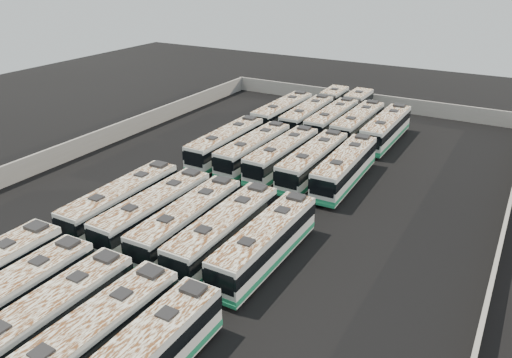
# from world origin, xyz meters

# --- Properties ---
(ground) EXTENTS (140.00, 140.00, 0.00)m
(ground) POSITION_xyz_m (0.00, 0.00, 0.00)
(ground) COLOR black
(ground) RESTS_ON ground
(perimeter_wall) EXTENTS (45.20, 73.20, 2.20)m
(perimeter_wall) POSITION_xyz_m (0.00, 0.00, 1.10)
(perimeter_wall) COLOR gray
(perimeter_wall) RESTS_ON ground
(bus_front_left) EXTENTS (2.76, 12.27, 3.45)m
(bus_front_left) POSITION_xyz_m (-3.39, -22.74, 1.76)
(bus_front_left) COLOR beige
(bus_front_left) RESTS_ON ground
(bus_front_center) EXTENTS (2.60, 12.27, 3.46)m
(bus_front_center) POSITION_xyz_m (0.13, -22.75, 1.77)
(bus_front_center) COLOR beige
(bus_front_center) RESTS_ON ground
(bus_front_right) EXTENTS (2.91, 12.60, 3.54)m
(bus_front_right) POSITION_xyz_m (3.70, -22.81, 1.81)
(bus_front_right) COLOR beige
(bus_front_right) RESTS_ON ground
(bus_midfront_far_left) EXTENTS (2.83, 12.50, 3.51)m
(bus_midfront_far_left) POSITION_xyz_m (-7.02, -8.94, 1.80)
(bus_midfront_far_left) COLOR beige
(bus_midfront_far_left) RESTS_ON ground
(bus_midfront_left) EXTENTS (2.75, 12.47, 3.51)m
(bus_midfront_left) POSITION_xyz_m (-3.39, -8.93, 1.79)
(bus_midfront_left) COLOR beige
(bus_midfront_left) RESTS_ON ground
(bus_midfront_center) EXTENTS (2.88, 12.44, 3.49)m
(bus_midfront_center) POSITION_xyz_m (0.09, -8.95, 1.79)
(bus_midfront_center) COLOR beige
(bus_midfront_center) RESTS_ON ground
(bus_midfront_right) EXTENTS (2.75, 12.64, 3.56)m
(bus_midfront_right) POSITION_xyz_m (3.57, -8.90, 1.82)
(bus_midfront_right) COLOR beige
(bus_midfront_right) RESTS_ON ground
(bus_midfront_far_right) EXTENTS (2.66, 12.41, 3.50)m
(bus_midfront_far_right) POSITION_xyz_m (7.08, -8.73, 1.79)
(bus_midfront_far_right) COLOR beige
(bus_midfront_far_right) RESTS_ON ground
(bus_midback_far_left) EXTENTS (2.75, 12.69, 3.57)m
(bus_midback_far_left) POSITION_xyz_m (-7.02, 7.72, 1.83)
(bus_midback_far_left) COLOR beige
(bus_midback_far_left) RESTS_ON ground
(bus_midback_left) EXTENTS (2.74, 12.36, 3.48)m
(bus_midback_left) POSITION_xyz_m (-3.41, 7.71, 1.78)
(bus_midback_left) COLOR beige
(bus_midback_left) RESTS_ON ground
(bus_midback_center) EXTENTS (2.90, 12.47, 3.50)m
(bus_midback_center) POSITION_xyz_m (0.08, 7.79, 1.79)
(bus_midback_center) COLOR beige
(bus_midback_center) RESTS_ON ground
(bus_midback_right) EXTENTS (2.70, 12.67, 3.57)m
(bus_midback_right) POSITION_xyz_m (3.70, 7.71, 1.83)
(bus_midback_right) COLOR beige
(bus_midback_right) RESTS_ON ground
(bus_midback_far_right) EXTENTS (3.00, 12.81, 3.59)m
(bus_midback_far_right) POSITION_xyz_m (7.15, 7.79, 1.84)
(bus_midback_far_right) COLOR beige
(bus_midback_far_right) RESTS_ON ground
(bus_back_far_left) EXTENTS (2.89, 12.87, 3.62)m
(bus_back_far_left) POSITION_xyz_m (-6.96, 21.75, 1.85)
(bus_back_far_left) COLOR beige
(bus_back_far_left) RESTS_ON ground
(bus_back_left) EXTENTS (3.11, 19.37, 3.50)m
(bus_back_left) POSITION_xyz_m (-3.49, 25.22, 1.79)
(bus_back_left) COLOR beige
(bus_back_left) RESTS_ON ground
(bus_back_center) EXTENTS (2.66, 19.40, 3.52)m
(bus_back_center) POSITION_xyz_m (0.06, 25.34, 1.80)
(bus_back_center) COLOR beige
(bus_back_center) RESTS_ON ground
(bus_back_right) EXTENTS (2.81, 12.79, 3.60)m
(bus_back_right) POSITION_xyz_m (3.56, 21.99, 1.84)
(bus_back_right) COLOR beige
(bus_back_right) RESTS_ON ground
(bus_back_far_right) EXTENTS (2.73, 12.84, 3.62)m
(bus_back_far_right) POSITION_xyz_m (7.19, 21.94, 1.85)
(bus_back_far_right) COLOR beige
(bus_back_far_right) RESTS_ON ground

